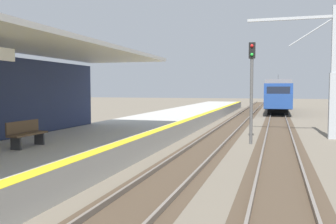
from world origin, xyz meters
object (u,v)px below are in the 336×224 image
platform_bench (26,133)px  catenary_pylon_far_side (328,76)px  approaching_train (278,94)px  rail_signal_post (252,82)px

platform_bench → catenary_pylon_far_side: bearing=48.5°
approaching_train → catenary_pylon_far_side: (2.58, -25.56, 1.43)m
approaching_train → platform_bench: bearing=-102.3°
platform_bench → approaching_train: bearing=77.7°
approaching_train → platform_bench: size_ratio=12.25×
rail_signal_post → platform_bench: rail_signal_post is taller
rail_signal_post → platform_bench: bearing=-127.5°
approaching_train → rail_signal_post: size_ratio=3.77×
approaching_train → rail_signal_post: (-1.41, -28.88, 1.02)m
approaching_train → platform_bench: approaching_train is taller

